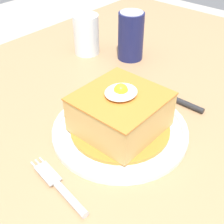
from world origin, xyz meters
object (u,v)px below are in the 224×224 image
at_px(knife, 177,100).
at_px(drinking_glass, 86,37).
at_px(fork, 63,190).
at_px(main_plate, 120,129).
at_px(soda_can, 131,36).

relative_size(knife, drinking_glass, 1.57).
xyz_separation_m(fork, knife, (0.32, -0.01, 0.00)).
distance_m(fork, drinking_glass, 0.48).
distance_m(main_plate, soda_can, 0.31).
bearing_deg(fork, main_plate, 7.84).
height_order(main_plate, fork, main_plate).
bearing_deg(main_plate, drinking_glass, 54.73).
xyz_separation_m(fork, drinking_glass, (0.37, 0.31, 0.04)).
xyz_separation_m(knife, drinking_glass, (0.04, 0.31, 0.04)).
relative_size(fork, knife, 0.86).
height_order(knife, soda_can, soda_can).
relative_size(main_plate, fork, 1.79).
distance_m(soda_can, drinking_glass, 0.12).
bearing_deg(fork, knife, -1.10).
distance_m(main_plate, fork, 0.17).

